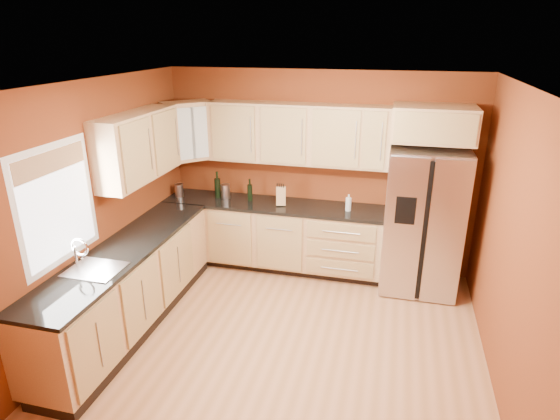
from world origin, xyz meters
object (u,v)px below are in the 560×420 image
Objects in this scene: refrigerator at (423,221)px; wine_bottle_a at (217,185)px; canister_left at (179,190)px; knife_block at (281,196)px; soap_dispenser at (348,203)px.

refrigerator is 2.69m from wine_bottle_a.
canister_left is 1.42m from knife_block.
soap_dispenser is at bearing 0.62° from canister_left.
knife_block reaches higher than soap_dispenser.
refrigerator reaches higher than knife_block.
soap_dispenser reaches higher than canister_left.
refrigerator is 8.37× the size of soap_dispenser.
refrigerator is at bearing -2.42° from wine_bottle_a.
wine_bottle_a is at bearing 10.35° from canister_left.
knife_block is (1.42, 0.03, 0.03)m from canister_left.
refrigerator is at bearing -14.55° from knife_block.
wine_bottle_a reaches higher than knife_block.
knife_block is at bearing 1.07° from canister_left.
canister_left is 2.29m from soap_dispenser.
knife_block is (0.90, -0.07, -0.06)m from wine_bottle_a.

